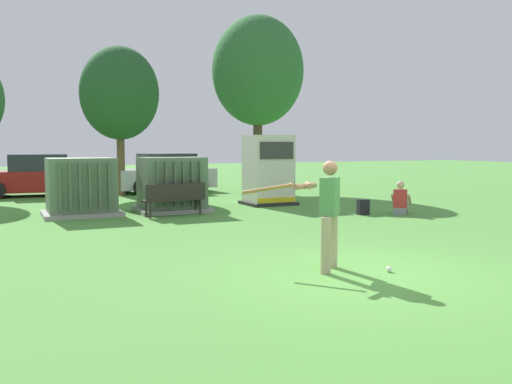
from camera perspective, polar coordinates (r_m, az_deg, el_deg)
name	(u,v)px	position (r m, az deg, el deg)	size (l,w,h in m)	color
ground_plane	(358,273)	(8.80, 10.48, -8.25)	(96.00, 96.00, 0.00)	#51933D
transformer_west	(81,188)	(16.26, -17.56, 0.44)	(2.10, 1.70, 1.62)	#9E9B93
transformer_mid_west	(172,185)	(16.64, -8.66, 0.70)	(2.10, 1.70, 1.62)	#9E9B93
generator_enclosure	(268,170)	(18.37, 1.28, 2.24)	(1.60, 1.40, 2.30)	#262626
park_bench	(175,197)	(15.60, -8.35, -0.50)	(1.84, 0.66, 0.92)	#2D2823
batter	(326,209)	(8.79, 7.23, -1.77)	(1.31, 1.32, 1.74)	tan
sports_ball	(389,269)	(8.99, 13.53, -7.74)	(0.09, 0.09, 0.09)	white
seated_spectator	(401,201)	(16.37, 14.68, -0.92)	(0.75, 0.73, 0.96)	gray
backpack	(363,207)	(16.04, 10.95, -1.55)	(0.34, 0.29, 0.44)	black
tree_center_left	(120,94)	(22.26, -13.88, 9.81)	(3.01, 3.01, 5.76)	brown
tree_center_right	(258,71)	(23.90, 0.18, 12.33)	(3.87, 3.87, 7.40)	#4C3828
parked_car_leftmost	(36,177)	(23.14, -21.74, 1.49)	(4.33, 2.19, 1.62)	maroon
parked_car_left_of_center	(164,174)	(23.54, -9.41, 1.82)	(4.37, 2.28, 1.62)	#B2B2B7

